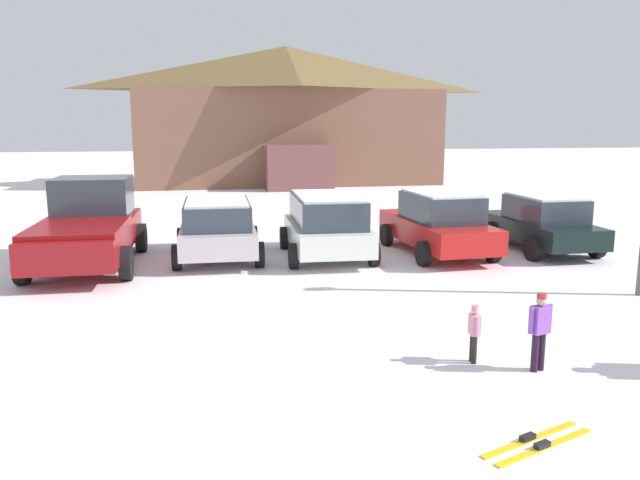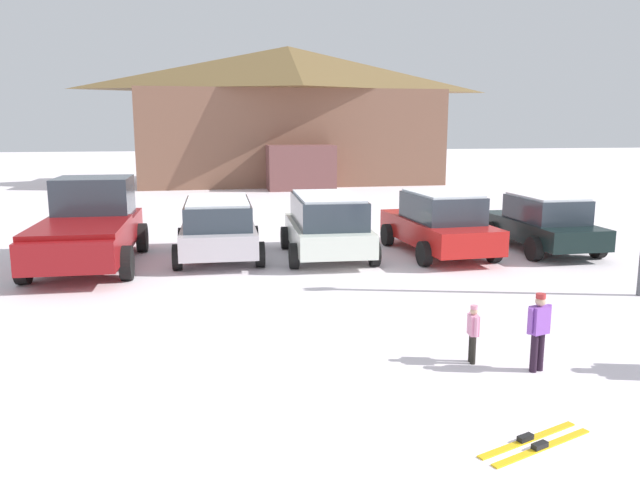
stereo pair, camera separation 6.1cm
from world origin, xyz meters
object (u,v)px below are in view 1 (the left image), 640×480
Objects in this scene: parked_black_sedan at (541,222)px; pickup_truck at (89,226)px; parked_silver_wagon at (217,226)px; pair_of_skis at (537,443)px; parked_white_suv at (326,224)px; parked_red_sedan at (438,223)px; skier_child_in_purple_jacket at (540,327)px; skier_child_in_pink_snowsuit at (474,330)px; ski_lodge at (287,114)px.

parked_black_sedan is 12.26m from pickup_truck.
pair_of_skis is (3.34, -10.60, -0.84)m from parked_silver_wagon.
parked_white_suv is 2.72× the size of pair_of_skis.
pickup_truck reaches higher than parked_white_suv.
pair_of_skis is at bearing -57.85° from pickup_truck.
parked_silver_wagon is 11.14m from pair_of_skis.
parked_white_suv is at bearing 177.86° from parked_red_sedan.
parked_white_suv is 6.10m from pickup_truck.
skier_child_in_purple_jacket is (1.56, -8.26, -0.25)m from parked_white_suv.
skier_child_in_pink_snowsuit is at bearing -106.83° from parked_red_sedan.
parked_silver_wagon is 9.71m from skier_child_in_purple_jacket.
skier_child_in_pink_snowsuit is (-2.32, -7.68, -0.36)m from parked_red_sedan.
ski_lodge is 20.28× the size of skier_child_in_pink_snowsuit.
pickup_truck is at bearing 177.93° from parked_white_suv.
ski_lodge is 22.71m from parked_black_sedan.
pickup_truck is at bearing 122.15° from pair_of_skis.
parked_white_suv is 0.90× the size of parked_red_sedan.
skier_child_in_purple_jacket is (-0.13, -30.13, -3.43)m from ski_lodge.
parked_white_suv reaches higher than skier_child_in_pink_snowsuit.
ski_lodge reaches higher than parked_white_suv.
skier_child_in_purple_jacket is at bearing -119.51° from parked_black_sedan.
parked_white_suv reaches higher than skier_child_in_purple_jacket.
pair_of_skis is (0.47, -10.23, -0.89)m from parked_white_suv.
ski_lodge reaches higher than parked_black_sedan.
parked_silver_wagon is at bearing 117.20° from skier_child_in_purple_jacket.
pickup_truck is at bearing 132.08° from skier_child_in_purple_jacket.
parked_red_sedan is 9.20m from pickup_truck.
parked_silver_wagon reaches higher than skier_child_in_purple_jacket.
pair_of_skis is at bearing -92.17° from ski_lodge.
ski_lodge reaches higher than pickup_truck.
parked_silver_wagon is (-4.56, -21.49, -3.22)m from ski_lodge.
ski_lodge is 15.55× the size of skier_child_in_purple_jacket.
pair_of_skis is at bearing -87.36° from parked_white_suv.
pickup_truck is (-6.10, 0.22, 0.08)m from parked_white_suv.
ski_lodge is at bearing 89.76° from skier_child_in_purple_jacket.
parked_red_sedan reaches higher than parked_black_sedan.
pickup_truck is 6.15× the size of skier_child_in_pink_snowsuit.
parked_silver_wagon is 0.96× the size of parked_black_sedan.
pickup_truck is 11.44m from skier_child_in_purple_jacket.
ski_lodge is 30.32m from skier_child_in_purple_jacket.
parked_red_sedan is 3.02× the size of pair_of_skis.
skier_child_in_pink_snowsuit reaches higher than pair_of_skis.
pickup_truck reaches higher than skier_child_in_purple_jacket.
parked_white_suv is 8.41m from skier_child_in_purple_jacket.
parked_silver_wagon reaches higher than parked_black_sedan.
parked_white_suv is at bearing 92.64° from pair_of_skis.
skier_child_in_pink_snowsuit is at bearing -49.43° from pickup_truck.
ski_lodge is 22.16m from parked_white_suv.
parked_black_sedan is (6.15, -0.16, -0.11)m from parked_white_suv.
pickup_truck is at bearing 178.22° from parked_black_sedan.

